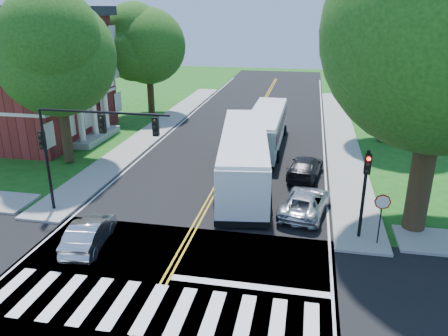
% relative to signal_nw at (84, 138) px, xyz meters
% --- Properties ---
extents(ground, '(140.00, 140.00, 0.00)m').
position_rel_signal_nw_xyz_m(ground, '(5.86, -6.43, -4.38)').
color(ground, '#184E13').
rests_on(ground, ground).
extents(road, '(14.00, 96.00, 0.01)m').
position_rel_signal_nw_xyz_m(road, '(5.86, 11.57, -4.37)').
color(road, black).
rests_on(road, ground).
extents(cross_road, '(60.00, 12.00, 0.01)m').
position_rel_signal_nw_xyz_m(cross_road, '(5.86, -6.43, -4.37)').
color(cross_road, black).
rests_on(cross_road, ground).
extents(center_line, '(0.36, 70.00, 0.01)m').
position_rel_signal_nw_xyz_m(center_line, '(5.86, 15.57, -4.36)').
color(center_line, gold).
rests_on(center_line, road).
extents(edge_line_w, '(0.12, 70.00, 0.01)m').
position_rel_signal_nw_xyz_m(edge_line_w, '(-0.94, 15.57, -4.36)').
color(edge_line_w, silver).
rests_on(edge_line_w, road).
extents(edge_line_e, '(0.12, 70.00, 0.01)m').
position_rel_signal_nw_xyz_m(edge_line_e, '(12.66, 15.57, -4.36)').
color(edge_line_e, silver).
rests_on(edge_line_e, road).
extents(crosswalk, '(12.60, 3.00, 0.01)m').
position_rel_signal_nw_xyz_m(crosswalk, '(5.86, -6.93, -4.36)').
color(crosswalk, silver).
rests_on(crosswalk, road).
extents(stop_bar, '(6.60, 0.40, 0.01)m').
position_rel_signal_nw_xyz_m(stop_bar, '(9.36, -4.83, -4.36)').
color(stop_bar, silver).
rests_on(stop_bar, road).
extents(sidewalk_nw, '(2.60, 40.00, 0.15)m').
position_rel_signal_nw_xyz_m(sidewalk_nw, '(-2.44, 18.57, -4.30)').
color(sidewalk_nw, gray).
rests_on(sidewalk_nw, ground).
extents(sidewalk_ne, '(2.60, 40.00, 0.15)m').
position_rel_signal_nw_xyz_m(sidewalk_ne, '(14.16, 18.57, -4.30)').
color(sidewalk_ne, gray).
rests_on(sidewalk_ne, ground).
extents(tree_ne_big, '(10.80, 10.80, 14.91)m').
position_rel_signal_nw_xyz_m(tree_ne_big, '(16.86, 1.57, 5.24)').
color(tree_ne_big, '#332314').
rests_on(tree_ne_big, ground).
extents(tree_west_near, '(8.00, 8.00, 11.40)m').
position_rel_signal_nw_xyz_m(tree_west_near, '(-5.64, 7.57, 3.15)').
color(tree_west_near, '#332314').
rests_on(tree_west_near, ground).
extents(tree_west_far, '(7.60, 7.60, 10.67)m').
position_rel_signal_nw_xyz_m(tree_west_far, '(-5.14, 23.57, 2.62)').
color(tree_west_far, '#332314').
rests_on(tree_west_far, ground).
extents(tree_east_mid, '(8.40, 8.40, 11.93)m').
position_rel_signal_nw_xyz_m(tree_east_mid, '(17.36, 17.57, 3.48)').
color(tree_east_mid, '#332314').
rests_on(tree_east_mid, ground).
extents(tree_east_far, '(7.20, 7.20, 10.34)m').
position_rel_signal_nw_xyz_m(tree_east_far, '(18.36, 33.57, 2.48)').
color(tree_east_far, '#332314').
rests_on(tree_east_far, ground).
extents(signal_nw, '(7.15, 0.46, 5.66)m').
position_rel_signal_nw_xyz_m(signal_nw, '(0.00, 0.00, 0.00)').
color(signal_nw, black).
rests_on(signal_nw, ground).
extents(signal_ne, '(0.30, 0.46, 4.40)m').
position_rel_signal_nw_xyz_m(signal_ne, '(14.06, 0.01, -1.41)').
color(signal_ne, black).
rests_on(signal_ne, ground).
extents(stop_sign, '(0.76, 0.08, 2.53)m').
position_rel_signal_nw_xyz_m(stop_sign, '(14.86, -0.45, -2.35)').
color(stop_sign, black).
rests_on(stop_sign, ground).
extents(bus_lead, '(4.63, 13.37, 3.39)m').
position_rel_signal_nw_xyz_m(bus_lead, '(7.42, 6.19, -2.58)').
color(bus_lead, silver).
rests_on(bus_lead, road).
extents(bus_follow, '(2.87, 11.60, 2.99)m').
position_rel_signal_nw_xyz_m(bus_follow, '(8.00, 14.04, -2.79)').
color(bus_follow, silver).
rests_on(bus_follow, road).
extents(hatchback, '(1.94, 4.21, 1.34)m').
position_rel_signal_nw_xyz_m(hatchback, '(1.48, -3.10, -3.70)').
color(hatchback, '#ACAFB3').
rests_on(hatchback, road).
extents(suv, '(3.04, 5.08, 1.32)m').
position_rel_signal_nw_xyz_m(suv, '(11.39, 2.43, -3.71)').
color(suv, silver).
rests_on(suv, road).
extents(dark_sedan, '(2.59, 4.98, 1.38)m').
position_rel_signal_nw_xyz_m(dark_sedan, '(11.28, 8.03, -3.68)').
color(dark_sedan, black).
rests_on(dark_sedan, road).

